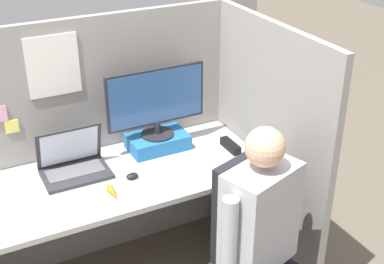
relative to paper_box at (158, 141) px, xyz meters
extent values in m
cube|color=gray|center=(-0.35, 0.18, -0.03)|extent=(2.16, 0.04, 1.49)
cube|color=white|center=(-0.50, 0.15, 0.49)|extent=(0.27, 0.01, 0.32)
cube|color=#F4EA66|center=(-0.75, 0.15, 0.20)|extent=(0.07, 0.01, 0.07)
cube|color=gray|center=(0.51, -0.24, -0.03)|extent=(0.04, 1.29, 1.49)
cube|color=#B7B7B2|center=(-0.35, -0.18, -0.06)|extent=(1.66, 0.66, 0.03)
cube|color=#4C4C51|center=(0.45, -0.18, -0.42)|extent=(0.03, 0.56, 0.70)
cube|color=#236BAD|center=(0.00, 0.00, 0.00)|extent=(0.33, 0.21, 0.08)
cylinder|color=#232328|center=(0.00, 0.00, 0.05)|extent=(0.19, 0.19, 0.01)
cylinder|color=#232328|center=(0.00, 0.00, 0.09)|extent=(0.04, 0.04, 0.07)
cube|color=#232328|center=(0.00, 0.00, 0.28)|extent=(0.57, 0.02, 0.32)
cube|color=#2D5184|center=(0.00, -0.01, 0.28)|extent=(0.54, 0.00, 0.30)
cube|color=#2D2D33|center=(-0.50, -0.08, -0.03)|extent=(0.34, 0.24, 0.02)
cube|color=#5B5B60|center=(-0.50, -0.06, -0.02)|extent=(0.29, 0.13, 0.00)
cube|color=#2D2D33|center=(-0.50, 0.01, 0.09)|extent=(0.34, 0.08, 0.23)
cube|color=silver|center=(-0.50, 0.00, 0.09)|extent=(0.30, 0.06, 0.20)
ellipsoid|color=black|center=(-0.25, -0.24, -0.03)|extent=(0.06, 0.04, 0.03)
cube|color=black|center=(0.36, -0.20, -0.02)|extent=(0.05, 0.16, 0.05)
cone|color=orange|center=(-0.39, -0.35, -0.02)|extent=(0.04, 0.10, 0.04)
cylinder|color=green|center=(-0.39, -0.29, -0.02)|extent=(0.02, 0.02, 0.02)
cube|color=black|center=(0.17, -0.66, -0.05)|extent=(0.43, 0.19, 0.52)
cube|color=#B2B2B7|center=(0.09, -0.91, 0.04)|extent=(0.39, 0.30, 0.49)
sphere|color=#D8A884|center=(0.09, -0.91, 0.39)|extent=(0.17, 0.17, 0.17)
cylinder|color=#B2B2B7|center=(-0.10, -0.97, 0.04)|extent=(0.07, 0.07, 0.39)
cylinder|color=#B2B2B7|center=(0.29, -0.84, 0.04)|extent=(0.07, 0.07, 0.39)
camera|label=1|loc=(-1.03, -2.46, 1.45)|focal=50.00mm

